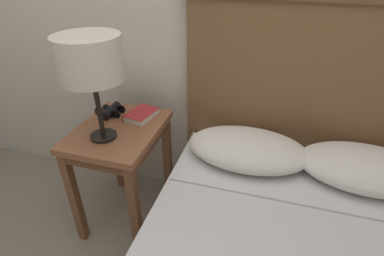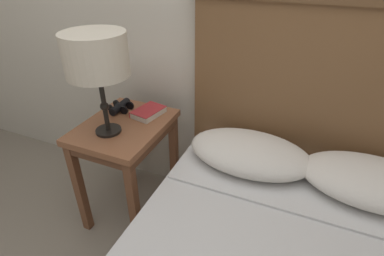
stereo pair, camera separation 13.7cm
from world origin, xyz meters
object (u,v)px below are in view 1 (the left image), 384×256
object	(u,v)px
nightstand	(120,144)
table_lamp	(90,60)
binoculars_pair	(111,111)
book_on_nightstand	(141,115)

from	to	relation	value
nightstand	table_lamp	world-z (taller)	table_lamp
nightstand	binoculars_pair	world-z (taller)	binoculars_pair
book_on_nightstand	binoculars_pair	distance (m)	0.18
table_lamp	binoculars_pair	world-z (taller)	table_lamp
nightstand	book_on_nightstand	size ratio (longest dim) A/B	3.18
nightstand	binoculars_pair	bearing A→B (deg)	130.01
book_on_nightstand	binoculars_pair	world-z (taller)	binoculars_pair
table_lamp	binoculars_pair	xyz separation A→B (m)	(-0.08, 0.22, -0.37)
nightstand	binoculars_pair	xyz separation A→B (m)	(-0.11, 0.13, 0.12)
nightstand	binoculars_pair	size ratio (longest dim) A/B	3.96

